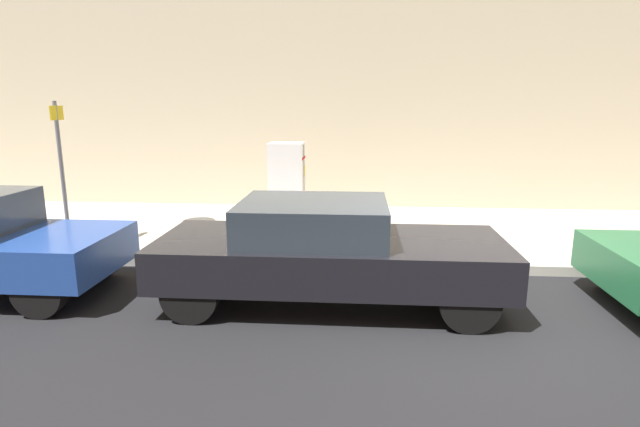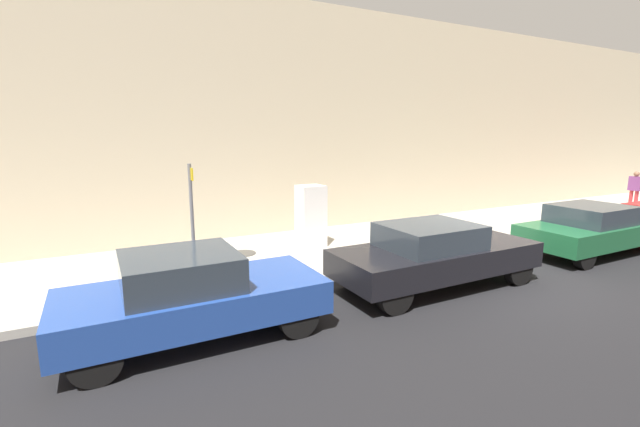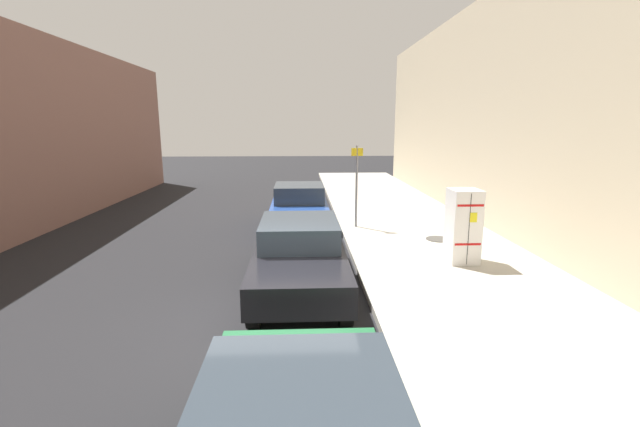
{
  "view_description": "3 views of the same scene",
  "coord_description": "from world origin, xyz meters",
  "px_view_note": "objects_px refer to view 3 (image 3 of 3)",
  "views": [
    {
      "loc": [
        6.03,
        -1.42,
        2.67
      ],
      "look_at": [
        -2.28,
        -2.06,
        0.83
      ],
      "focal_mm": 28.0,
      "sensor_mm": 36.0,
      "label": 1
    },
    {
      "loc": [
        6.32,
        -8.18,
        3.27
      ],
      "look_at": [
        -2.19,
        -3.69,
        1.5
      ],
      "focal_mm": 24.0,
      "sensor_mm": 36.0,
      "label": 2
    },
    {
      "loc": [
        -0.43,
        6.65,
        3.35
      ],
      "look_at": [
        -1.0,
        -5.26,
        0.86
      ],
      "focal_mm": 24.0,
      "sensor_mm": 36.0,
      "label": 3
    }
  ],
  "objects_px": {
    "discarded_refrigerator": "(463,226)",
    "parked_hatchback_blue": "(299,207)",
    "street_sign_post": "(357,182)",
    "parked_sedan_dark": "(299,253)"
  },
  "relations": [
    {
      "from": "discarded_refrigerator",
      "to": "parked_sedan_dark",
      "type": "height_order",
      "value": "discarded_refrigerator"
    },
    {
      "from": "parked_sedan_dark",
      "to": "parked_hatchback_blue",
      "type": "bearing_deg",
      "value": -90.0
    },
    {
      "from": "discarded_refrigerator",
      "to": "parked_hatchback_blue",
      "type": "distance_m",
      "value": 5.59
    },
    {
      "from": "parked_sedan_dark",
      "to": "discarded_refrigerator",
      "type": "bearing_deg",
      "value": -164.3
    },
    {
      "from": "street_sign_post",
      "to": "parked_sedan_dark",
      "type": "xyz_separation_m",
      "value": [
        1.79,
        4.72,
        -0.85
      ]
    },
    {
      "from": "street_sign_post",
      "to": "parked_sedan_dark",
      "type": "distance_m",
      "value": 5.12
    },
    {
      "from": "discarded_refrigerator",
      "to": "street_sign_post",
      "type": "relative_size",
      "value": 0.67
    },
    {
      "from": "parked_hatchback_blue",
      "to": "street_sign_post",
      "type": "bearing_deg",
      "value": 166.91
    },
    {
      "from": "discarded_refrigerator",
      "to": "parked_hatchback_blue",
      "type": "relative_size",
      "value": 0.42
    },
    {
      "from": "parked_hatchback_blue",
      "to": "parked_sedan_dark",
      "type": "bearing_deg",
      "value": 90.0
    }
  ]
}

